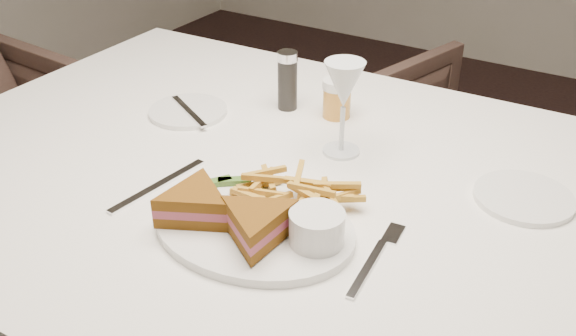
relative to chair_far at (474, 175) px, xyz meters
The scene contains 2 objects.
chair_far is the anchor object (origin of this frame).
table_setting 1.03m from the chair_far, 95.13° to the right, with size 0.83×0.60×0.18m.
Camera 1 is at (0.20, -0.98, 1.33)m, focal length 40.00 mm.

